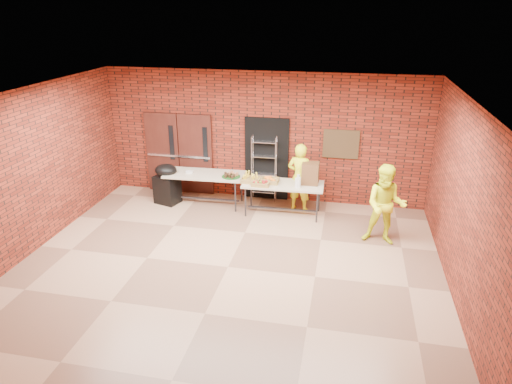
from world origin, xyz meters
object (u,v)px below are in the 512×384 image
table_right (283,186)px  covered_grill (167,184)px  table_left (204,176)px  volunteer_man (386,205)px  coffee_dispenser (310,173)px  wire_rack (264,169)px  volunteer_woman (300,177)px

table_right → covered_grill: bearing=177.0°
table_left → volunteer_man: (4.23, -1.19, 0.13)m
coffee_dispenser → volunteer_man: 1.99m
wire_rack → volunteer_woman: wire_rack is taller
volunteer_woman → volunteer_man: size_ratio=0.97×
covered_grill → coffee_dispenser: bearing=17.8°
volunteer_man → volunteer_woman: bearing=151.8°
volunteer_man → covered_grill: bearing=174.8°
wire_rack → volunteer_man: 3.32m
coffee_dispenser → volunteer_woman: volunteer_woman is taller
table_right → covered_grill: size_ratio=1.87×
wire_rack → table_right: size_ratio=0.88×
wire_rack → table_left: (-1.39, -0.53, -0.11)m
volunteer_woman → coffee_dispenser: bearing=155.2°
table_left → coffee_dispenser: 2.61m
wire_rack → table_left: wire_rack is taller
covered_grill → volunteer_woman: (3.28, 0.25, 0.32)m
wire_rack → volunteer_man: (2.84, -1.72, 0.02)m
table_right → volunteer_woman: (0.35, 0.33, 0.12)m
coffee_dispenser → covered_grill: bearing=-179.1°
table_right → coffee_dispenser: coffee_dispenser is taller
volunteer_woman → volunteer_man: 2.31m
table_right → volunteer_man: size_ratio=1.11×
covered_grill → volunteer_man: 5.30m
table_right → table_left: bearing=172.5°
table_right → volunteer_woman: volunteer_woman is taller
table_left → volunteer_woman: bearing=0.8°
table_right → coffee_dispenser: bearing=10.8°
table_right → volunteer_man: volunteer_man is taller
coffee_dispenser → volunteer_man: (1.64, -1.11, -0.17)m
table_right → coffee_dispenser: size_ratio=3.74×
wire_rack → volunteer_man: bearing=-31.8°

